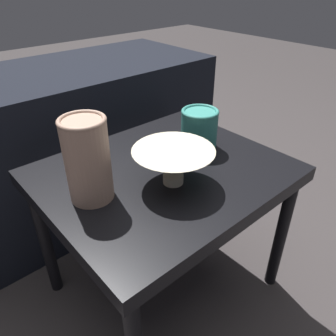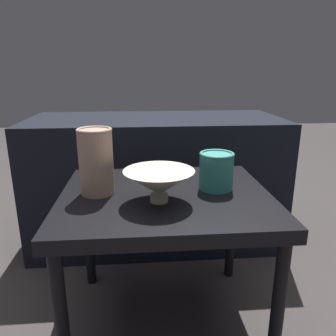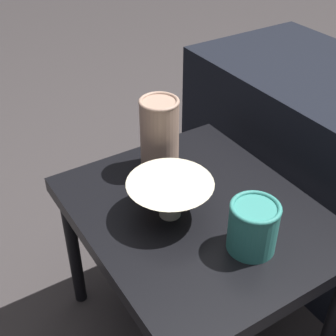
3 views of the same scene
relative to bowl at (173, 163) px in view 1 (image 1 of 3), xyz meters
The scene contains 6 objects.
ground_plane 0.52m from the bowl, 70.07° to the left, with size 8.00×8.00×0.00m, color #383333.
table 0.13m from the bowl, 70.07° to the left, with size 0.63×0.53×0.46m.
couch_backdrop 0.69m from the bowl, 88.00° to the left, with size 1.17×0.50×0.61m.
bowl is the anchor object (origin of this frame).
vase_textured_left 0.20m from the bowl, 155.62° to the left, with size 0.10×0.10×0.20m.
vase_colorful_right 0.20m from the bowl, 26.30° to the left, with size 0.11×0.11×0.12m.
Camera 1 is at (-0.48, -0.56, 0.93)m, focal length 35.00 mm.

